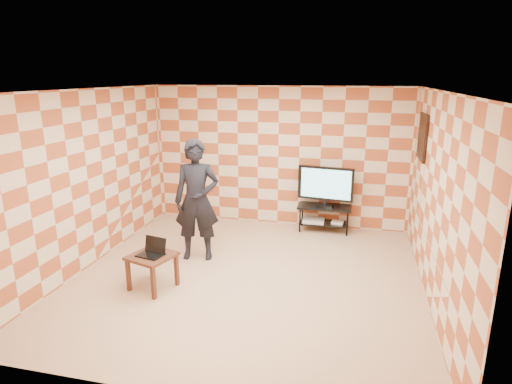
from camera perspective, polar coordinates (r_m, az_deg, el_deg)
floor at (r=6.45m, az=-1.24°, el=-11.30°), size 5.00×5.00×0.00m
wall_back at (r=8.35m, az=2.99°, el=4.70°), size 5.00×0.02×2.70m
wall_front at (r=3.74m, az=-11.07°, el=-9.37°), size 5.00×0.02×2.70m
wall_left at (r=7.01m, az=-21.52°, el=1.55°), size 0.02×5.00×2.70m
wall_right at (r=5.88m, az=22.98°, el=-1.11°), size 0.02×5.00×2.70m
ceiling at (r=5.77m, az=-1.40°, el=13.42°), size 5.00×5.00×0.02m
wall_art at (r=7.26m, az=21.32°, el=6.85°), size 0.04×0.72×0.72m
tv_stand at (r=8.22m, az=9.09°, el=-2.74°), size 1.00×0.45×0.50m
tv at (r=8.07m, az=9.26°, el=0.99°), size 1.04×0.24×0.76m
dvd_player at (r=8.25m, az=7.68°, el=-3.78°), size 0.41×0.30×0.07m
game_console at (r=8.24m, az=10.79°, el=-4.02°), size 0.23×0.18×0.05m
side_table at (r=6.16m, az=-13.69°, el=-8.89°), size 0.69×0.69×0.50m
laptop at (r=6.11m, az=-13.66°, el=-7.66°), size 0.40×0.34×0.23m
person at (r=6.83m, az=-7.90°, el=-1.12°), size 0.79×0.60×1.95m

